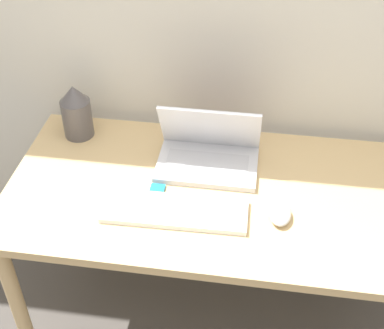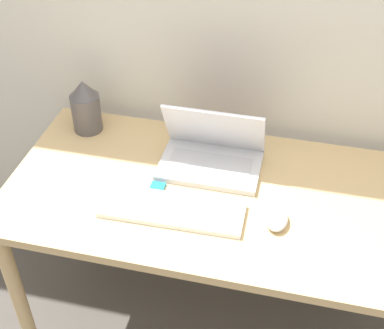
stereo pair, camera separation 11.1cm
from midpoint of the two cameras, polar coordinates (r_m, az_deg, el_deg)
name	(u,v)px [view 1 (the left image)]	position (r m, az deg, el deg)	size (l,w,h in m)	color
desk	(215,210)	(1.77, 0.66, -4.92)	(1.35, 0.68, 0.72)	tan
laptop	(208,152)	(1.79, -0.03, 1.35)	(0.33, 0.22, 0.22)	silver
keyboard	(175,211)	(1.63, -3.79, -5.02)	(0.44, 0.15, 0.02)	white
mouse	(280,214)	(1.62, 7.45, -5.28)	(0.06, 0.10, 0.03)	silver
vase	(76,112)	(1.95, -13.87, 5.46)	(0.11, 0.11, 0.20)	#514C4C
mp3_player	(157,190)	(1.71, -5.62, -2.79)	(0.05, 0.05, 0.01)	#1E7FB7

